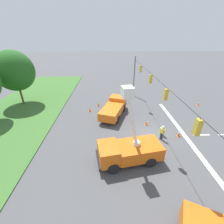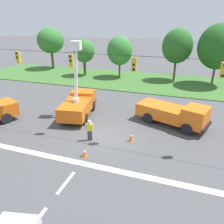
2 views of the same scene
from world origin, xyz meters
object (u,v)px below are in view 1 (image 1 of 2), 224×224
tree_far_east (14,71)px  traffic_cone_mid_right (199,103)px  utility_truck_support_near (114,108)px  traffic_cone_mid_left (98,104)px  utility_truck_bucket_lift (128,149)px  traffic_cone_near_bucket (90,109)px  road_worker (162,132)px  traffic_cone_foreground_left (147,122)px  traffic_cone_foreground_right (179,133)px

tree_far_east → traffic_cone_mid_right: tree_far_east is taller
utility_truck_support_near → traffic_cone_mid_left: 3.99m
utility_truck_support_near → traffic_cone_mid_right: bearing=-78.4°
utility_truck_bucket_lift → traffic_cone_near_bucket: (10.17, 4.58, -0.96)m
road_worker → tree_far_east: bearing=62.8°
utility_truck_support_near → traffic_cone_foreground_left: utility_truck_support_near is taller
traffic_cone_foreground_left → traffic_cone_mid_right: (5.82, -10.06, -0.06)m
utility_truck_support_near → traffic_cone_mid_left: utility_truck_support_near is taller
traffic_cone_mid_left → traffic_cone_near_bucket: 2.28m
road_worker → traffic_cone_foreground_left: 3.33m
traffic_cone_near_bucket → traffic_cone_mid_right: bearing=-84.2°
traffic_cone_mid_left → traffic_cone_mid_right: traffic_cone_mid_left is taller
road_worker → traffic_cone_foreground_right: 2.37m
tree_far_east → traffic_cone_near_bucket: bearing=-105.8°
traffic_cone_foreground_left → traffic_cone_mid_right: size_ratio=1.16×
tree_far_east → traffic_cone_mid_left: tree_far_east is taller
utility_truck_support_near → traffic_cone_mid_right: size_ratio=9.82×
traffic_cone_foreground_left → traffic_cone_near_bucket: 8.72m
road_worker → traffic_cone_mid_left: (9.08, 7.49, -0.62)m
traffic_cone_near_bucket → utility_truck_support_near: bearing=-106.5°
traffic_cone_near_bucket → traffic_cone_foreground_left: bearing=-117.2°
traffic_cone_foreground_left → traffic_cone_mid_right: bearing=-60.0°
tree_far_east → traffic_cone_mid_left: (-1.31, -12.73, -5.09)m
traffic_cone_mid_left → traffic_cone_foreground_left: bearing=-132.2°
utility_truck_bucket_lift → road_worker: utility_truck_bucket_lift is taller
tree_far_east → traffic_cone_near_bucket: tree_far_east is taller
traffic_cone_mid_right → traffic_cone_foreground_left: bearing=120.0°
traffic_cone_mid_left → traffic_cone_mid_right: bearing=-90.4°
utility_truck_support_near → traffic_cone_foreground_right: (-5.47, -7.22, -0.75)m
traffic_cone_foreground_right → traffic_cone_near_bucket: (6.56, 10.89, 0.01)m
traffic_cone_foreground_left → traffic_cone_mid_left: bearing=47.8°
utility_truck_bucket_lift → tree_far_east: bearing=50.2°
utility_truck_support_near → traffic_cone_foreground_left: 5.06m
utility_truck_bucket_lift → traffic_cone_near_bucket: size_ratio=9.34×
traffic_cone_foreground_left → traffic_cone_mid_left: size_ratio=1.03×
traffic_cone_mid_right → traffic_cone_mid_left: bearing=89.6°
road_worker → utility_truck_bucket_lift: bearing=126.6°
traffic_cone_mid_left → utility_truck_bucket_lift: bearing=-164.3°
utility_truck_bucket_lift → traffic_cone_foreground_left: bearing=-27.2°
traffic_cone_foreground_left → traffic_cone_foreground_right: bearing=-129.3°
tree_far_east → traffic_cone_mid_right: 29.83m
utility_truck_bucket_lift → road_worker: 5.11m
traffic_cone_mid_right → road_worker: bearing=134.4°
tree_far_east → road_worker: (-10.39, -20.22, -4.47)m
traffic_cone_foreground_left → traffic_cone_near_bucket: traffic_cone_foreground_left is taller
traffic_cone_mid_left → traffic_cone_foreground_right: bearing=-131.3°
utility_truck_bucket_lift → utility_truck_support_near: (9.08, 0.91, -0.22)m
tree_far_east → traffic_cone_foreground_right: size_ratio=11.46×
traffic_cone_foreground_left → traffic_cone_mid_left: 8.86m
road_worker → traffic_cone_mid_right: size_ratio=2.57×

